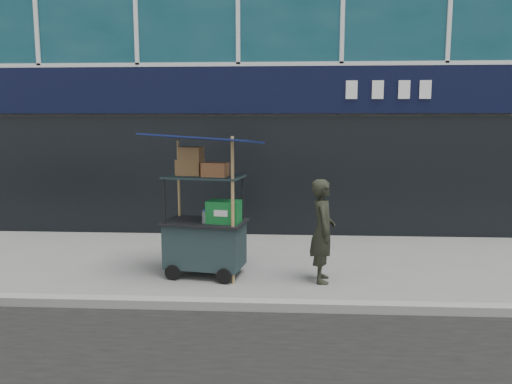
{
  "coord_description": "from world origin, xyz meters",
  "views": [
    {
      "loc": [
        0.92,
        -6.08,
        2.33
      ],
      "look_at": [
        0.5,
        1.2,
        1.27
      ],
      "focal_mm": 35.0,
      "sensor_mm": 36.0,
      "label": 1
    }
  ],
  "objects": [
    {
      "name": "ground",
      "position": [
        0.0,
        0.0,
        0.0
      ],
      "size": [
        80.0,
        80.0,
        0.0
      ],
      "primitive_type": "plane",
      "color": "slate",
      "rests_on": "ground"
    },
    {
      "name": "curb",
      "position": [
        0.0,
        -0.2,
        0.06
      ],
      "size": [
        80.0,
        0.18,
        0.12
      ],
      "primitive_type": "cube",
      "color": "gray",
      "rests_on": "ground"
    },
    {
      "name": "vendor_cart",
      "position": [
        -0.25,
        1.15,
        0.75
      ],
      "size": [
        1.75,
        1.38,
        2.15
      ],
      "rotation": [
        0.0,
        0.0,
        -0.17
      ],
      "color": "#18262A",
      "rests_on": "ground"
    },
    {
      "name": "vendor_man",
      "position": [
        1.47,
        0.97,
        0.75
      ],
      "size": [
        0.37,
        0.55,
        1.5
      ],
      "primitive_type": "imported",
      "rotation": [
        0.0,
        0.0,
        1.55
      ],
      "color": "black",
      "rests_on": "ground"
    }
  ]
}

